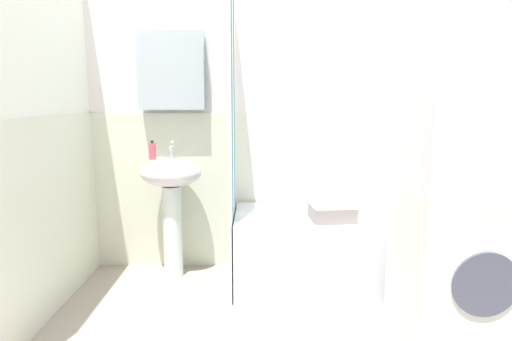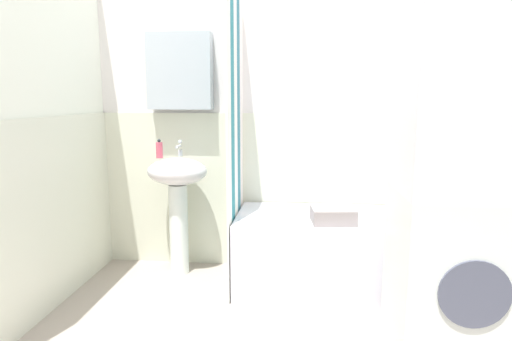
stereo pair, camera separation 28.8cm
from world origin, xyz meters
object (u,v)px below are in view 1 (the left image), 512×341
sink (172,191)px  shampoo_bottle (408,195)px  bathtub (342,249)px  body_wash_bottle (424,196)px  towel_folded (332,213)px  soap_dispenser (152,151)px  washer_dryer_stack (463,189)px

sink → shampoo_bottle: (1.76, 0.11, -0.05)m
shampoo_bottle → sink: bearing=-176.3°
bathtub → shampoo_bottle: (0.54, 0.27, 0.34)m
bathtub → body_wash_bottle: body_wash_bottle is taller
shampoo_bottle → towel_folded: shampoo_bottle is taller
soap_dispenser → towel_folded: size_ratio=0.51×
bathtub → shampoo_bottle: bearing=26.4°
soap_dispenser → shampoo_bottle: soap_dispenser is taller
soap_dispenser → washer_dryer_stack: 2.03m
towel_folded → bathtub: bearing=57.3°
sink → shampoo_bottle: size_ratio=5.26×
washer_dryer_stack → soap_dispenser: bearing=152.1°
body_wash_bottle → sink: bearing=-177.0°
shampoo_bottle → washer_dryer_stack: size_ratio=0.10×
bathtub → body_wash_bottle: (0.65, 0.25, 0.32)m
bathtub → washer_dryer_stack: 1.10m
washer_dryer_stack → body_wash_bottle: bearing=78.7°
bathtub → shampoo_bottle: shampoo_bottle is taller
body_wash_bottle → shampoo_bottle: shampoo_bottle is taller
soap_dispenser → body_wash_bottle: (2.00, 0.11, -0.36)m
body_wash_bottle → washer_dryer_stack: bearing=-101.3°
soap_dispenser → bathtub: size_ratio=0.09×
bathtub → towel_folded: towel_folded is taller
bathtub → washer_dryer_stack: washer_dryer_stack is taller
shampoo_bottle → washer_dryer_stack: bearing=-95.2°
sink → bathtub: sink is taller
body_wash_bottle → soap_dispenser: bearing=-176.9°
soap_dispenser → body_wash_bottle: bearing=3.1°
body_wash_bottle → towel_folded: (-0.76, -0.42, -0.02)m
soap_dispenser → washer_dryer_stack: (1.79, -0.95, -0.08)m
sink → bathtub: (1.22, -0.15, -0.39)m
shampoo_bottle → washer_dryer_stack: washer_dryer_stack is taller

